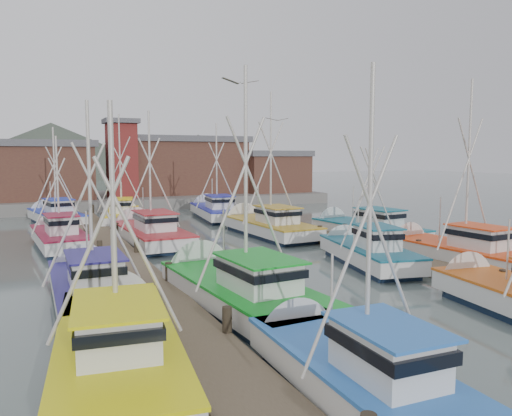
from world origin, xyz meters
name	(u,v)px	position (x,y,z in m)	size (l,w,h in m)	color
ground	(272,267)	(0.00, 0.00, 0.00)	(260.00, 260.00, 0.00)	#4D5C58
dock_left	(122,260)	(-7.00, 4.04, 0.21)	(2.30, 46.00, 1.50)	brown
dock_right	(341,242)	(7.00, 4.04, 0.21)	(2.30, 46.00, 1.50)	brown
quay	(134,199)	(0.00, 37.00, 0.60)	(44.00, 16.00, 1.20)	slate
shed_left	(32,169)	(-11.00, 35.00, 4.34)	(12.72, 8.48, 6.20)	brown
shed_center	(183,165)	(6.00, 37.00, 4.69)	(14.84, 9.54, 6.90)	brown
shed_right	(273,171)	(17.00, 34.00, 3.84)	(8.48, 6.36, 5.20)	brown
lookout_tower	(122,158)	(-2.00, 33.00, 5.55)	(3.60, 3.60, 8.50)	maroon
distant_hills	(23,178)	(-12.76, 122.59, 0.00)	(175.00, 140.00, 42.00)	#495446
boat_0	(350,371)	(-4.56, -13.41, 0.68)	(3.35, 8.24, 8.41)	#101F37
boat_2	(116,341)	(-9.34, -9.12, 0.68)	(4.12, 10.01, 8.05)	#101F37
boat_4	(236,289)	(-4.27, -5.52, 0.68)	(4.05, 10.45, 9.94)	#101F37
boat_5	(365,252)	(4.86, -1.36, 0.68)	(4.18, 8.70, 8.48)	#101F37
boat_6	(91,287)	(-9.31, -2.85, 0.68)	(3.58, 9.10, 8.60)	#101F37
boat_7	(453,251)	(9.23, -3.30, 0.69)	(4.19, 9.29, 10.46)	#101F37
boat_8	(148,233)	(-4.25, 10.07, 0.68)	(3.94, 10.42, 9.62)	#101F37
boat_9	(265,226)	(4.29, 9.77, 0.69)	(4.50, 10.46, 11.21)	#101F37
boat_10	(58,237)	(-9.81, 10.68, 0.68)	(3.32, 8.75, 7.69)	#101F37
boat_11	(362,229)	(9.78, 5.46, 0.68)	(3.87, 9.74, 8.72)	#101F37
boat_12	(122,215)	(-4.18, 20.75, 0.69)	(4.48, 9.36, 10.00)	#101F37
boat_13	(215,211)	(4.30, 20.62, 0.68)	(4.31, 10.43, 9.63)	#101F37
boat_14	(54,216)	(-9.51, 22.52, 0.68)	(4.47, 9.53, 8.93)	#101F37
gull_near	(240,82)	(-3.94, -5.20, 8.55)	(1.55, 0.65, 0.24)	gray
gull_far	(277,120)	(3.11, 5.62, 8.06)	(1.54, 0.66, 0.24)	gray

